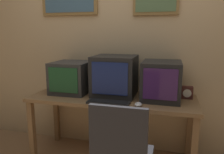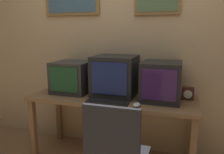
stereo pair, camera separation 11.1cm
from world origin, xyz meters
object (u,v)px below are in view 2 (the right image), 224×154
(monitor_left, at_px, (73,77))
(monitor_right, at_px, (161,81))
(mouse_near_keyboard, at_px, (137,105))
(keyboard_main, at_px, (107,102))
(desk_clock, at_px, (188,93))
(monitor_center, at_px, (115,76))

(monitor_left, distance_m, monitor_right, 0.98)
(monitor_right, bearing_deg, mouse_near_keyboard, -122.70)
(keyboard_main, relative_size, desk_clock, 3.19)
(monitor_right, relative_size, mouse_near_keyboard, 4.28)
(mouse_near_keyboard, bearing_deg, monitor_center, 134.19)
(monitor_left, xyz_separation_m, monitor_center, (0.50, 0.01, 0.04))
(mouse_near_keyboard, bearing_deg, monitor_right, 57.30)
(monitor_right, relative_size, desk_clock, 3.51)
(monitor_center, bearing_deg, desk_clock, 4.43)
(monitor_right, bearing_deg, monitor_center, 177.60)
(monitor_left, distance_m, mouse_near_keyboard, 0.86)
(monitor_center, relative_size, monitor_right, 1.00)
(mouse_near_keyboard, relative_size, desk_clock, 0.82)
(monitor_center, bearing_deg, monitor_left, -178.37)
(desk_clock, bearing_deg, monitor_left, -176.69)
(monitor_right, height_order, keyboard_main, monitor_right)
(monitor_center, relative_size, mouse_near_keyboard, 4.27)
(monitor_center, bearing_deg, keyboard_main, -87.17)
(monitor_right, height_order, mouse_near_keyboard, monitor_right)
(keyboard_main, relative_size, mouse_near_keyboard, 3.90)
(monitor_left, bearing_deg, monitor_center, 1.63)
(monitor_left, xyz_separation_m, monitor_right, (0.98, -0.01, 0.02))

